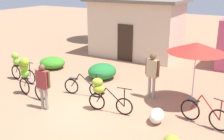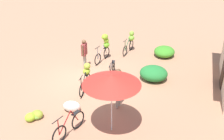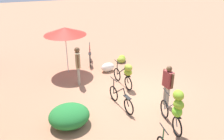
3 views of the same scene
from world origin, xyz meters
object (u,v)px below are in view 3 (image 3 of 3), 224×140
object	(u,v)px
bicycle_rightmost	(90,57)
market_umbrella	(65,31)
bicycle_near_pile	(176,108)
bicycle_by_shop	(126,73)
produce_sack	(108,67)
person_bystander	(168,82)
bicycle_center_loaded	(121,99)
banana_pile_on_ground	(122,59)
person_vendor	(78,62)

from	to	relation	value
bicycle_rightmost	market_umbrella	bearing A→B (deg)	118.15
bicycle_near_pile	bicycle_by_shop	xyz separation A→B (m)	(3.20, 0.26, -0.19)
bicycle_near_pile	produce_sack	distance (m)	5.13
market_umbrella	bicycle_by_shop	bearing A→B (deg)	-140.47
person_bystander	bicycle_center_loaded	bearing A→B (deg)	73.91
bicycle_near_pile	bicycle_center_loaded	xyz separation A→B (m)	(1.87, 1.04, -0.54)
produce_sack	banana_pile_on_ground	bearing A→B (deg)	-50.99
person_bystander	produce_sack	bearing A→B (deg)	15.69
banana_pile_on_ground	person_bystander	bearing A→B (deg)	178.72
bicycle_by_shop	banana_pile_on_ground	world-z (taller)	bicycle_by_shop
market_umbrella	produce_sack	xyz separation A→B (m)	(-0.60, -1.87, -1.86)
bicycle_near_pile	bicycle_by_shop	distance (m)	3.22
bicycle_center_loaded	person_bystander	size ratio (longest dim) A/B	1.03
market_umbrella	produce_sack	size ratio (longest dim) A/B	3.22
bicycle_rightmost	banana_pile_on_ground	distance (m)	1.74
bicycle_rightmost	person_vendor	distance (m)	2.53
bicycle_near_pile	produce_sack	size ratio (longest dim) A/B	2.31
bicycle_center_loaded	banana_pile_on_ground	world-z (taller)	bicycle_center_loaded
bicycle_center_loaded	person_bystander	world-z (taller)	person_bystander
market_umbrella	person_vendor	xyz separation A→B (m)	(-1.46, -0.21, -1.01)
bicycle_near_pile	bicycle_center_loaded	size ratio (longest dim) A/B	0.98
person_vendor	person_bystander	xyz separation A→B (m)	(-2.81, -2.69, -0.08)
bicycle_near_pile	bicycle_by_shop	bearing A→B (deg)	4.57
bicycle_center_loaded	produce_sack	world-z (taller)	bicycle_center_loaded
bicycle_center_loaded	bicycle_rightmost	world-z (taller)	bicycle_rightmost
market_umbrella	bicycle_by_shop	xyz separation A→B (m)	(-2.47, -2.04, -1.39)
bicycle_by_shop	bicycle_near_pile	bearing A→B (deg)	-175.43
market_umbrella	bicycle_near_pile	xyz separation A→B (m)	(-5.67, -2.29, -1.20)
market_umbrella	bicycle_near_pile	size ratio (longest dim) A/B	1.40
bicycle_near_pile	bicycle_rightmost	distance (m)	6.47
bicycle_center_loaded	bicycle_rightmost	xyz separation A→B (m)	(4.51, -0.07, 0.03)
banana_pile_on_ground	person_vendor	world-z (taller)	person_vendor
bicycle_by_shop	banana_pile_on_ground	xyz separation A→B (m)	(2.79, -0.97, -0.54)
bicycle_near_pile	person_vendor	size ratio (longest dim) A/B	0.93
bicycle_center_loaded	bicycle_rightmost	distance (m)	4.51
person_vendor	produce_sack	bearing A→B (deg)	-62.71
market_umbrella	bicycle_near_pile	distance (m)	6.24
banana_pile_on_ground	produce_sack	xyz separation A→B (m)	(-0.92, 1.13, 0.08)
banana_pile_on_ground	produce_sack	bearing A→B (deg)	129.01
bicycle_near_pile	banana_pile_on_ground	world-z (taller)	bicycle_near_pile
bicycle_by_shop	produce_sack	size ratio (longest dim) A/B	2.27
bicycle_near_pile	person_bystander	distance (m)	1.53
market_umbrella	banana_pile_on_ground	bearing A→B (deg)	-83.98
produce_sack	bicycle_by_shop	bearing A→B (deg)	-174.95
bicycle_near_pile	bicycle_rightmost	world-z (taller)	bicycle_near_pile
bicycle_by_shop	person_vendor	size ratio (longest dim) A/B	0.92
banana_pile_on_ground	person_bystander	xyz separation A→B (m)	(-4.59, 0.10, 0.84)
bicycle_near_pile	produce_sack	bearing A→B (deg)	4.75
bicycle_center_loaded	person_vendor	bearing A→B (deg)	24.10
bicycle_rightmost	banana_pile_on_ground	xyz separation A→B (m)	(-0.39, -1.68, -0.22)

